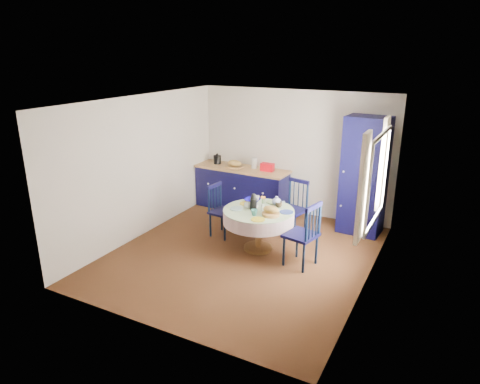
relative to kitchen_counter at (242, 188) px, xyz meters
The scene contains 17 objects.
floor 2.20m from the kitchen_counter, 62.22° to the right, with size 4.50×4.50×0.00m, color black.
ceiling 2.96m from the kitchen_counter, 62.22° to the right, with size 4.50×4.50×0.00m, color white.
wall_back 1.32m from the kitchen_counter, 19.24° to the left, with size 4.00×0.02×2.50m, color beige.
wall_left 2.29m from the kitchen_counter, 117.72° to the right, with size 0.02×4.50×2.50m, color beige.
wall_right 3.64m from the kitchen_counter, 32.35° to the right, with size 0.02×4.50×2.50m, color beige.
window 3.52m from the kitchen_counter, 28.45° to the right, with size 0.10×1.74×1.45m.
kitchen_counter is the anchor object (origin of this frame).
pantry_cabinet 2.57m from the kitchen_counter, ahead, with size 0.78×0.59×2.14m.
dining_table 1.98m from the kitchen_counter, 54.12° to the right, with size 1.18×1.18×0.99m.
chair_left 1.41m from the kitchen_counter, 77.72° to the right, with size 0.45×0.47×0.95m.
chair_far 1.64m from the kitchen_counter, 28.04° to the right, with size 0.55×0.53×1.03m.
chair_right 2.70m from the kitchen_counter, 41.95° to the right, with size 0.53×0.55×1.05m.
mug_a 1.90m from the kitchen_counter, 59.47° to the right, with size 0.12×0.12×0.10m, color silver.
mug_b 2.23m from the kitchen_counter, 57.33° to the right, with size 0.11×0.11×0.10m, color #2E7671.
mug_c 1.94m from the kitchen_counter, 43.66° to the right, with size 0.12×0.12×0.09m, color black.
mug_d 1.59m from the kitchen_counter, 53.11° to the right, with size 0.11×0.11×0.10m, color silver.
cobalt_bowl 1.61m from the kitchen_counter, 55.74° to the right, with size 0.27×0.27×0.07m, color #09047B.
Camera 1 is at (2.93, -5.68, 3.22)m, focal length 32.00 mm.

